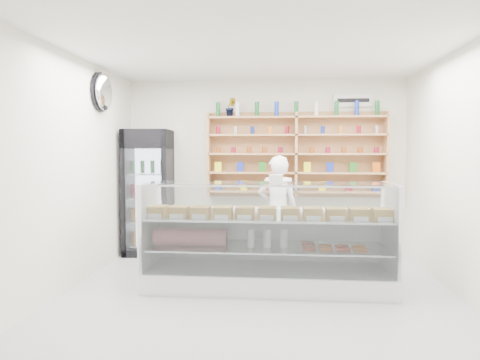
# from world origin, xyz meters

# --- Properties ---
(room) EXTENTS (5.00, 5.00, 5.00)m
(room) POSITION_xyz_m (0.00, 0.00, 1.40)
(room) COLOR #B9B9BE
(room) RESTS_ON ground
(display_counter) EXTENTS (2.92, 0.87, 1.27)m
(display_counter) POSITION_xyz_m (0.10, 0.54, 0.35)
(display_counter) COLOR white
(display_counter) RESTS_ON floor
(shop_worker) EXTENTS (0.60, 0.41, 1.58)m
(shop_worker) POSITION_xyz_m (0.21, 1.72, 0.79)
(shop_worker) COLOR white
(shop_worker) RESTS_ON floor
(drinks_cooler) EXTENTS (0.76, 0.74, 1.98)m
(drinks_cooler) POSITION_xyz_m (-1.85, 2.13, 1.00)
(drinks_cooler) COLOR black
(drinks_cooler) RESTS_ON floor
(wall_shelving) EXTENTS (2.84, 0.28, 1.33)m
(wall_shelving) POSITION_xyz_m (0.50, 2.34, 1.59)
(wall_shelving) COLOR tan
(wall_shelving) RESTS_ON back_wall
(potted_plant) EXTENTS (0.20, 0.19, 0.30)m
(potted_plant) POSITION_xyz_m (-0.55, 2.34, 2.35)
(potted_plant) COLOR #1E6626
(potted_plant) RESTS_ON wall_shelving
(security_mirror) EXTENTS (0.15, 0.50, 0.50)m
(security_mirror) POSITION_xyz_m (-2.17, 1.20, 2.45)
(security_mirror) COLOR silver
(security_mirror) RESTS_ON left_wall
(wall_sign) EXTENTS (0.62, 0.03, 0.20)m
(wall_sign) POSITION_xyz_m (1.40, 2.47, 2.45)
(wall_sign) COLOR white
(wall_sign) RESTS_ON back_wall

